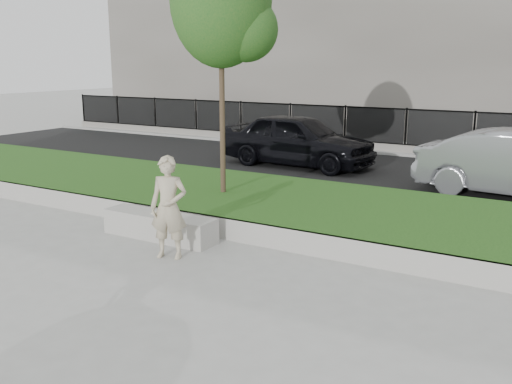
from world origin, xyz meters
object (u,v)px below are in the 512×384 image
Objects in this scene: stone_bench at (160,226)px; young_tree at (225,5)px; man at (169,208)px; book at (157,213)px; car_dark at (298,140)px.

stone_bench is 4.64m from young_tree.
man is 1.21m from book.
stone_bench is 0.25m from book.
car_dark reaches higher than stone_bench.
man reaches higher than book.
man is 0.36× the size of car_dark.
car_dark is at bearing 97.55° from stone_bench.
man is at bearing -68.75° from book.
young_tree is 6.41m from car_dark.
man is (0.82, -0.72, 0.62)m from stone_bench.
stone_bench is at bearing 118.91° from man.
book is (-0.05, 0.01, 0.24)m from stone_bench.
stone_bench is 0.42× the size of young_tree.
book is at bearing 167.88° from stone_bench.
stone_bench is 10.62× the size of book.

